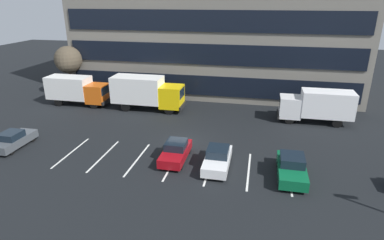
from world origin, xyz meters
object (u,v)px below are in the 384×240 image
object	(u,v)px
box_truck_yellow	(146,91)
bare_tree	(68,60)
sedan_forest	(292,168)
sedan_maroon	(176,151)
sedan_charcoal	(13,140)
sedan_white	(218,159)
box_truck_white	(317,105)
box_truck_orange	(76,89)

from	to	relation	value
box_truck_yellow	bare_tree	size ratio (longest dim) A/B	1.27
box_truck_yellow	sedan_forest	distance (m)	18.60
sedan_maroon	sedan_charcoal	size ratio (longest dim) A/B	1.03
sedan_charcoal	sedan_maroon	bearing A→B (deg)	2.90
bare_tree	sedan_white	bearing A→B (deg)	-35.46
sedan_white	box_truck_yellow	bearing A→B (deg)	129.63
box_truck_white	box_truck_yellow	world-z (taller)	box_truck_yellow
sedan_charcoal	bare_tree	world-z (taller)	bare_tree
box_truck_yellow	box_truck_orange	size ratio (longest dim) A/B	1.12
sedan_forest	bare_tree	distance (m)	29.68
sedan_charcoal	box_truck_white	bearing A→B (deg)	23.98
box_truck_white	sedan_forest	xyz separation A→B (m)	(-3.09, -11.28, -1.08)
box_truck_orange	sedan_charcoal	xyz separation A→B (m)	(0.92, -11.43, -1.15)
sedan_forest	sedan_charcoal	size ratio (longest dim) A/B	1.11
box_truck_orange	sedan_white	distance (m)	21.04
sedan_forest	box_truck_orange	bearing A→B (deg)	153.13
box_truck_white	box_truck_yellow	size ratio (longest dim) A/B	0.89
box_truck_white	box_truck_orange	world-z (taller)	box_truck_orange
box_truck_white	sedan_forest	distance (m)	11.74
sedan_white	box_truck_white	bearing A→B (deg)	53.19
box_truck_orange	sedan_maroon	distance (m)	18.06
sedan_white	bare_tree	size ratio (longest dim) A/B	0.68
sedan_maroon	bare_tree	xyz separation A→B (m)	(-17.08, 13.95, 3.79)
box_truck_orange	bare_tree	world-z (taller)	bare_tree
box_truck_orange	bare_tree	xyz separation A→B (m)	(-2.60, 3.21, 2.66)
sedan_maroon	sedan_white	world-z (taller)	sedan_white
box_truck_white	sedan_charcoal	bearing A→B (deg)	-156.02
box_truck_orange	sedan_charcoal	distance (m)	11.52
sedan_maroon	sedan_charcoal	bearing A→B (deg)	-177.10
sedan_charcoal	bare_tree	bearing A→B (deg)	103.53
box_truck_yellow	bare_tree	bearing A→B (deg)	163.80
box_truck_white	sedan_maroon	xyz separation A→B (m)	(-11.46, -10.44, -1.13)
box_truck_yellow	bare_tree	distance (m)	11.69
sedan_white	bare_tree	xyz separation A→B (m)	(-20.33, 14.48, 3.78)
box_truck_yellow	sedan_maroon	xyz separation A→B (m)	(6.10, -10.76, -1.35)
sedan_forest	sedan_charcoal	xyz separation A→B (m)	(-21.94, 0.15, -0.07)
box_truck_white	sedan_white	size ratio (longest dim) A/B	1.68
sedan_maroon	sedan_charcoal	xyz separation A→B (m)	(-13.56, -0.69, -0.02)
sedan_forest	sedan_white	distance (m)	5.13
box_truck_yellow	sedan_forest	size ratio (longest dim) A/B	1.80
box_truck_white	sedan_maroon	world-z (taller)	box_truck_white
sedan_forest	box_truck_yellow	bearing A→B (deg)	141.29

